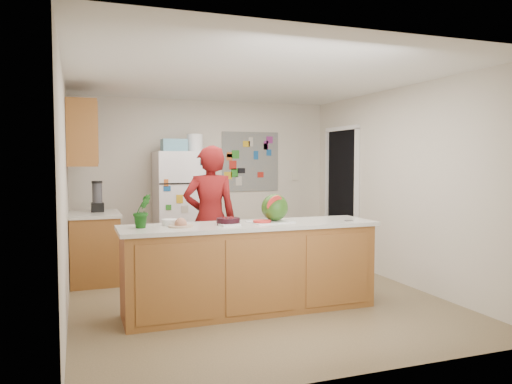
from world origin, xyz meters
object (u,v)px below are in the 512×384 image
object	(u,v)px
watermelon	(275,208)
cherry_bowl	(228,221)
refrigerator	(181,210)
person	(210,219)

from	to	relation	value
watermelon	cherry_bowl	bearing A→B (deg)	-174.31
refrigerator	person	size ratio (longest dim) A/B	0.97
watermelon	cherry_bowl	xyz separation A→B (m)	(-0.53, -0.05, -0.12)
refrigerator	person	distance (m)	1.47
person	watermelon	bearing A→B (deg)	124.92
refrigerator	person	xyz separation A→B (m)	(0.05, -1.47, 0.02)
refrigerator	watermelon	distance (m)	2.42
refrigerator	cherry_bowl	xyz separation A→B (m)	(0.00, -2.40, 0.11)
person	cherry_bowl	bearing A→B (deg)	93.21
cherry_bowl	refrigerator	bearing A→B (deg)	90.07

